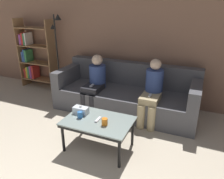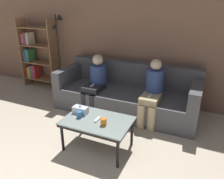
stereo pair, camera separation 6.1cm
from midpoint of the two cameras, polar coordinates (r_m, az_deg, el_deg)
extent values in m
cube|color=#8C6651|center=(4.48, 6.12, 13.06)|extent=(12.00, 0.06, 2.60)
cube|color=#515156|center=(4.22, 2.96, -2.89)|extent=(2.67, 0.99, 0.42)
cube|color=#515156|center=(4.41, 4.88, 4.29)|extent=(2.67, 0.20, 0.45)
cube|color=#515156|center=(4.63, -11.55, 3.90)|extent=(0.18, 0.99, 0.32)
cube|color=#515156|center=(3.86, 20.63, -0.78)|extent=(0.18, 0.99, 0.32)
cube|color=#8C9E99|center=(3.07, -4.20, -8.12)|extent=(0.94, 0.63, 0.02)
cube|color=black|center=(3.08, -4.18, -8.59)|extent=(0.93, 0.62, 0.04)
cylinder|color=black|center=(3.21, -13.19, -12.46)|extent=(0.04, 0.04, 0.40)
cylinder|color=black|center=(2.86, 1.28, -16.60)|extent=(0.04, 0.04, 0.40)
cylinder|color=black|center=(3.57, -8.22, -8.22)|extent=(0.04, 0.04, 0.40)
cylinder|color=black|center=(3.27, 4.84, -11.23)|extent=(0.04, 0.04, 0.40)
cylinder|color=#3372BF|center=(3.13, -8.90, -6.52)|extent=(0.08, 0.08, 0.09)
cylinder|color=orange|center=(2.92, -2.54, -8.42)|extent=(0.08, 0.08, 0.10)
cube|color=silver|center=(3.24, -8.67, -5.37)|extent=(0.22, 0.12, 0.10)
sphere|color=white|center=(3.22, -8.73, -4.39)|extent=(0.04, 0.04, 0.04)
cube|color=white|center=(3.06, -4.21, -7.82)|extent=(0.04, 0.15, 0.02)
cube|color=#9E754C|center=(5.87, -22.59, 8.84)|extent=(0.02, 0.32, 1.63)
cube|color=#9E754C|center=(5.27, -15.55, 8.38)|extent=(0.02, 0.32, 1.63)
cube|color=#9E754C|center=(5.72, -18.50, 2.68)|extent=(0.90, 0.32, 0.02)
cube|color=red|center=(5.93, -21.31, 4.24)|extent=(0.06, 0.24, 0.23)
cube|color=gold|center=(5.88, -20.93, 4.37)|extent=(0.05, 0.24, 0.27)
cube|color=#38844C|center=(5.84, -20.57, 4.41)|extent=(0.05, 0.24, 0.29)
cube|color=#8E4293|center=(5.80, -20.13, 4.44)|extent=(0.06, 0.24, 0.31)
cube|color=red|center=(5.75, -19.64, 4.45)|extent=(0.06, 0.24, 0.33)
cube|color=#9E754C|center=(5.61, -19.00, 6.61)|extent=(0.90, 0.32, 0.02)
cube|color=#33569E|center=(5.83, -21.92, 8.13)|extent=(0.04, 0.24, 0.25)
cube|color=#33569E|center=(5.79, -21.60, 8.38)|extent=(0.03, 0.24, 0.30)
cube|color=#38844C|center=(5.76, -21.21, 8.28)|extent=(0.06, 0.24, 0.29)
cube|color=#9E754C|center=(5.52, -19.52, 10.69)|extent=(0.90, 0.32, 0.02)
cube|color=#8E4293|center=(5.75, -22.43, 12.05)|extent=(0.06, 0.24, 0.24)
cube|color=red|center=(5.71, -22.01, 12.24)|extent=(0.05, 0.24, 0.28)
cube|color=#38844C|center=(5.67, -21.63, 12.19)|extent=(0.04, 0.24, 0.27)
cube|color=silver|center=(5.64, -21.29, 12.27)|extent=(0.04, 0.24, 0.29)
cube|color=#9E754C|center=(5.47, -20.08, 14.87)|extent=(0.90, 0.32, 0.02)
cylinder|color=black|center=(5.25, -13.52, -0.72)|extent=(0.26, 0.26, 0.02)
cylinder|color=black|center=(5.00, -14.40, 8.43)|extent=(0.03, 0.03, 1.74)
cone|color=black|center=(4.82, -14.35, 17.88)|extent=(0.14, 0.14, 0.12)
cone|color=black|center=(4.98, -15.57, 15.56)|extent=(0.12, 0.12, 0.10)
cylinder|color=#28282D|center=(4.11, -7.73, -3.82)|extent=(0.13, 0.13, 0.42)
cylinder|color=#28282D|center=(4.02, -5.51, -4.27)|extent=(0.13, 0.13, 0.42)
cube|color=#28282D|center=(4.12, -5.41, 0.38)|extent=(0.31, 0.40, 0.10)
cylinder|color=#334784|center=(4.23, -4.20, 3.44)|extent=(0.31, 0.31, 0.44)
sphere|color=beige|center=(4.13, -4.32, 7.73)|extent=(0.21, 0.21, 0.21)
cube|color=white|center=(4.06, -5.71, 1.04)|extent=(0.04, 0.12, 0.02)
cylinder|color=tan|center=(3.67, 7.04, -7.04)|extent=(0.13, 0.13, 0.42)
cylinder|color=tan|center=(3.64, 9.78, -7.54)|extent=(0.13, 0.13, 0.42)
cube|color=tan|center=(3.73, 9.53, -2.20)|extent=(0.30, 0.44, 0.10)
cylinder|color=#334784|center=(3.86, 10.53, 1.65)|extent=(0.30, 0.30, 0.49)
sphere|color=beige|center=(3.76, 10.88, 6.49)|extent=(0.19, 0.19, 0.19)
cube|color=white|center=(3.67, 9.42, -1.53)|extent=(0.04, 0.12, 0.02)
camera|label=1|loc=(0.03, -90.50, -0.20)|focal=35.00mm
camera|label=2|loc=(0.03, 89.50, 0.20)|focal=35.00mm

